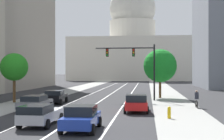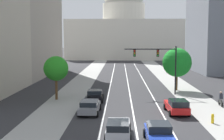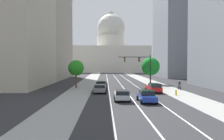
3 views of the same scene
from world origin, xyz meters
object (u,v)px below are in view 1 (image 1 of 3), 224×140
object	(u,v)px
car_red	(136,103)
street_tree_near_left	(14,67)
traffic_signal_mast	(136,60)
car_gray	(35,103)
car_blue	(81,118)
capitol_building	(132,47)
cyclist	(197,99)
fire_hydrant	(169,112)
street_tree_mid_right	(160,66)
car_black	(55,97)
car_silver	(40,114)

from	to	relation	value
car_red	street_tree_near_left	distance (m)	15.95
car_red	traffic_signal_mast	bearing A→B (deg)	0.44
car_gray	car_blue	bearing A→B (deg)	-144.13
car_red	traffic_signal_mast	distance (m)	11.71
capitol_building	traffic_signal_mast	distance (m)	81.58
car_gray	capitol_building	bearing A→B (deg)	-1.16
traffic_signal_mast	cyclist	world-z (taller)	traffic_signal_mast
fire_hydrant	street_tree_mid_right	distance (m)	18.50
capitol_building	street_tree_mid_right	bearing A→B (deg)	-84.74
car_red	car_blue	size ratio (longest dim) A/B	1.09
car_gray	street_tree_mid_right	bearing A→B (deg)	-36.71
car_red	traffic_signal_mast	size ratio (longest dim) A/B	0.63
car_black	car_blue	size ratio (longest dim) A/B	0.98
street_tree_mid_right	street_tree_near_left	bearing A→B (deg)	-155.52
car_blue	fire_hydrant	xyz separation A→B (m)	(5.61, 5.44, -0.31)
car_blue	car_gray	bearing A→B (deg)	33.77
street_tree_near_left	car_gray	bearing A→B (deg)	-55.24
fire_hydrant	car_red	bearing A→B (deg)	125.87
car_blue	cyclist	world-z (taller)	cyclist
capitol_building	street_tree_near_left	bearing A→B (deg)	-96.35
cyclist	traffic_signal_mast	bearing A→B (deg)	40.82
street_tree_near_left	cyclist	bearing A→B (deg)	-9.73
traffic_signal_mast	car_blue	bearing A→B (deg)	-97.37
capitol_building	fire_hydrant	world-z (taller)	capitol_building
cyclist	street_tree_mid_right	bearing A→B (deg)	16.81
capitol_building	car_red	size ratio (longest dim) A/B	9.55
car_red	car_black	size ratio (longest dim) A/B	1.11
car_red	car_silver	bearing A→B (deg)	140.42
traffic_signal_mast	car_silver	bearing A→B (deg)	-106.63
capitol_building	car_black	distance (m)	86.89
car_black	fire_hydrant	bearing A→B (deg)	-131.58
car_blue	street_tree_mid_right	distance (m)	24.47
capitol_building	car_red	bearing A→B (deg)	-87.19
capitol_building	car_silver	world-z (taller)	capitol_building
fire_hydrant	car_black	bearing A→B (deg)	140.17
car_red	street_tree_mid_right	size ratio (longest dim) A/B	0.71
car_gray	fire_hydrant	distance (m)	12.11
car_black	street_tree_near_left	bearing A→B (deg)	78.34
traffic_signal_mast	fire_hydrant	bearing A→B (deg)	-78.28
fire_hydrant	street_tree_near_left	size ratio (longest dim) A/B	0.16
car_black	car_silver	size ratio (longest dim) A/B	0.94
car_red	car_blue	bearing A→B (deg)	159.75
car_red	fire_hydrant	distance (m)	4.44
car_red	car_silver	world-z (taller)	car_red
car_silver	traffic_signal_mast	xyz separation A→B (m)	(5.60, 18.74, 4.09)
car_gray	car_blue	size ratio (longest dim) A/B	1.09
car_blue	fire_hydrant	distance (m)	7.82
capitol_building	fire_hydrant	xyz separation A→B (m)	(7.11, -95.72, -11.60)
capitol_building	car_gray	distance (m)	93.12
car_black	fire_hydrant	distance (m)	15.13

